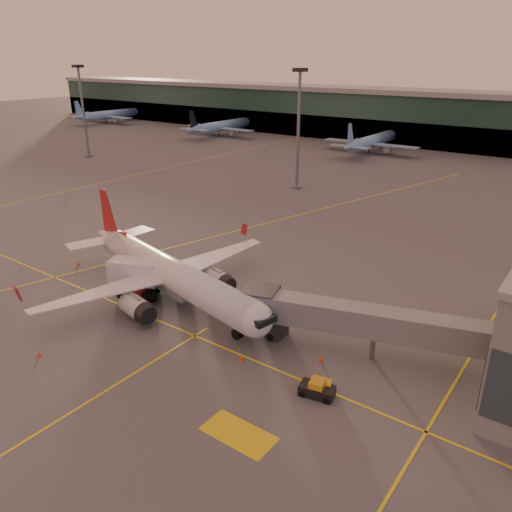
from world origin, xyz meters
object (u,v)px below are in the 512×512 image
Objects in this scene: catering_truck at (136,276)px; main_airplane at (169,273)px; gpu_cart at (321,386)px; pushback_tug at (317,389)px.

main_airplane is at bearing -1.57° from catering_truck.
main_airplane is 16.63× the size of gpu_cart.
pushback_tug reaches higher than gpu_cart.
main_airplane is 24.79m from pushback_tug.
catering_truck is 28.43m from pushback_tug.
catering_truck is at bearing -145.81° from main_airplane.
catering_truck is at bearing 151.49° from gpu_cart.
pushback_tug is at bearing -1.43° from main_airplane.
pushback_tug is at bearing -111.15° from gpu_cart.
gpu_cart is (28.05, -3.37, -2.16)m from catering_truck.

